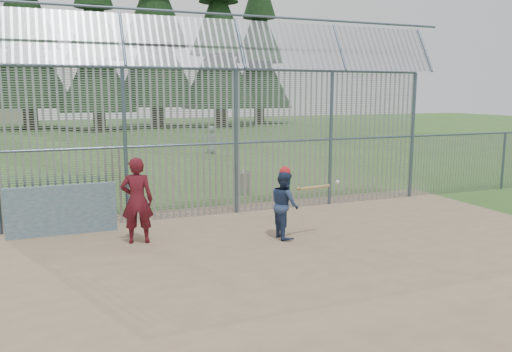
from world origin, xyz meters
name	(u,v)px	position (x,y,z in m)	size (l,w,h in m)	color
ground	(289,248)	(0.00, 0.00, 0.00)	(120.00, 120.00, 0.00)	#2D511E
dirt_infield	(300,255)	(0.00, -0.50, 0.01)	(14.00, 10.00, 0.02)	#756047
dugout_wall	(62,210)	(-4.60, 2.90, 0.62)	(2.50, 0.12, 1.20)	#38566B
batter	(285,204)	(0.22, 0.75, 0.81)	(0.77, 0.60, 1.58)	navy
onlooker	(137,200)	(-3.02, 1.59, 0.99)	(0.71, 0.47, 1.95)	maroon
bg_kid_standing	(211,140)	(3.37, 17.40, 0.78)	(0.76, 0.50, 1.56)	slate
batting_gear	(293,175)	(0.40, 0.72, 1.49)	(1.53, 0.38, 0.56)	red
trash_can	(244,183)	(1.12, 5.96, 0.38)	(0.56, 0.56, 0.82)	#96999E
backstop_fence	(296,128)	(1.81, 3.43, 2.36)	(20.09, 0.81, 5.30)	#47566B
conifer_row	(124,15)	(1.93, 41.51, 10.83)	(38.48, 12.26, 20.20)	#332319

